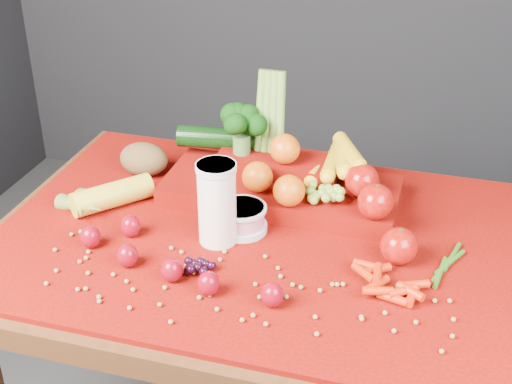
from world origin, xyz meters
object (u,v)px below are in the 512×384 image
(milk_glass, at_px, (217,200))
(yogurt_bowl, at_px, (242,218))
(table, at_px, (253,275))
(produce_mound, at_px, (289,177))

(milk_glass, relative_size, yogurt_bowl, 1.67)
(milk_glass, xyz_separation_m, yogurt_bowl, (0.04, 0.05, -0.06))
(table, relative_size, yogurt_bowl, 10.45)
(milk_glass, bearing_deg, table, 36.13)
(yogurt_bowl, bearing_deg, milk_glass, -125.38)
(yogurt_bowl, height_order, produce_mound, produce_mound)
(yogurt_bowl, distance_m, produce_mound, 0.17)
(milk_glass, height_order, yogurt_bowl, milk_glass)
(yogurt_bowl, bearing_deg, table, -12.19)
(yogurt_bowl, xyz_separation_m, produce_mound, (0.06, 0.15, 0.03))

